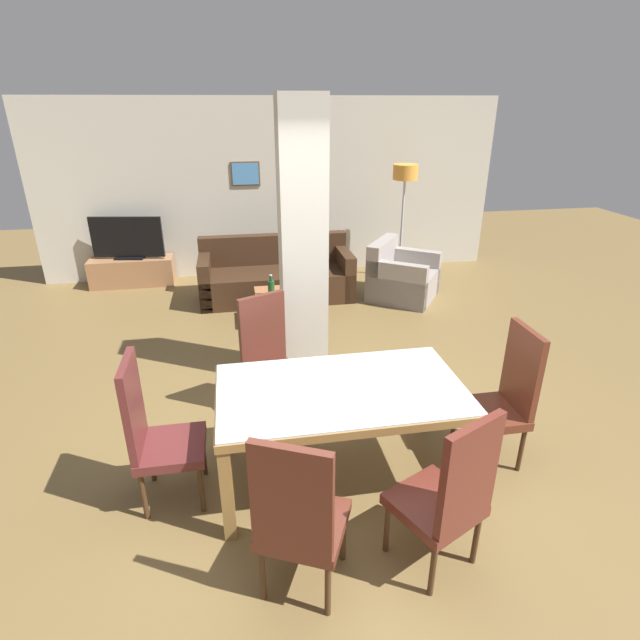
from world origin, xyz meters
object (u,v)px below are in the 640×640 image
object	(u,v)px
tv_stand	(132,272)
armchair	(401,279)
dining_chair_near_left	(299,516)
dining_chair_far_left	(270,356)
dining_table	(341,405)
dining_chair_near_right	(449,494)
coffee_table	(278,307)
sofa	(276,277)
bottle	(271,288)
tv_screen	(127,238)
dining_chair_head_left	(154,431)
floor_lamp	(405,183)
dining_chair_head_right	(504,395)

from	to	relation	value
tv_stand	armchair	bearing A→B (deg)	-17.72
dining_chair_near_left	dining_chair_far_left	bearing A→B (deg)	115.09
dining_table	dining_chair_near_right	distance (m)	1.01
dining_chair_near_left	coffee_table	bearing A→B (deg)	111.30
sofa	bottle	size ratio (longest dim) A/B	7.93
dining_table	tv_stand	size ratio (longest dim) A/B	1.42
dining_chair_far_left	tv_screen	bearing A→B (deg)	-89.76
dining_chair_near_left	sofa	size ratio (longest dim) A/B	0.52
dining_chair_near_right	dining_chair_head_left	size ratio (longest dim) A/B	1.00
dining_chair_head_left	floor_lamp	bearing A→B (deg)	143.89
dining_chair_far_left	dining_chair_near_left	bearing A→B (deg)	65.04
sofa	bottle	bearing A→B (deg)	81.69
dining_chair_head_left	tv_stand	bearing A→B (deg)	-168.80
dining_chair_head_right	dining_chair_head_left	world-z (taller)	same
dining_table	tv_screen	xyz separation A→B (m)	(-2.24, 4.78, 0.11)
dining_table	dining_chair_near_right	size ratio (longest dim) A/B	1.57
dining_chair_head_left	bottle	bearing A→B (deg)	159.87
dining_chair_head_left	floor_lamp	distance (m)	5.56
dining_table	tv_screen	bearing A→B (deg)	115.15
dining_chair_far_left	bottle	bearing A→B (deg)	-120.28
dining_chair_far_left	tv_screen	size ratio (longest dim) A/B	1.05
dining_chair_near_left	coffee_table	xyz separation A→B (m)	(0.26, 3.86, -0.36)
dining_chair_far_left	tv_screen	world-z (taller)	dining_chair_far_left
dining_chair_head_left	armchair	bearing A→B (deg)	140.11
dining_chair_near_right	dining_chair_head_right	size ratio (longest dim) A/B	1.00
dining_chair_head_left	floor_lamp	size ratio (longest dim) A/B	0.64
dining_chair_far_left	tv_stand	distance (m)	4.26
dining_chair_far_left	armchair	size ratio (longest dim) A/B	0.92
dining_table	armchair	bearing A→B (deg)	64.89
dining_chair_head_right	sofa	size ratio (longest dim) A/B	0.52
dining_table	dining_chair_head_left	bearing A→B (deg)	180.00
dining_chair_head_left	tv_stand	world-z (taller)	dining_chair_head_left
dining_chair_head_left	dining_chair_far_left	world-z (taller)	same
dining_chair_near_right	tv_screen	size ratio (longest dim) A/B	1.05
tv_screen	dining_table	bearing A→B (deg)	124.57
dining_chair_near_right	tv_screen	world-z (taller)	dining_chair_near_right
floor_lamp	sofa	bearing A→B (deg)	-164.81
dining_chair_near_right	bottle	xyz separation A→B (m)	(-0.69, 3.75, -0.06)
dining_table	tv_screen	distance (m)	5.28
armchair	coffee_table	world-z (taller)	armchair
dining_chair_near_right	armchair	size ratio (longest dim) A/B	0.92
armchair	dining_chair_near_left	bearing A→B (deg)	10.43
floor_lamp	dining_chair_head_left	bearing A→B (deg)	-126.11
sofa	armchair	xyz separation A→B (m)	(1.76, -0.35, -0.01)
dining_chair_near_right	dining_table	bearing A→B (deg)	90.00
dining_chair_near_right	dining_chair_far_left	distance (m)	2.04
tv_screen	bottle	bearing A→B (deg)	145.06
bottle	floor_lamp	xyz separation A→B (m)	(2.20, 1.60, 0.97)
sofa	coffee_table	distance (m)	0.95
dining_chair_near_left	coffee_table	world-z (taller)	dining_chair_near_left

